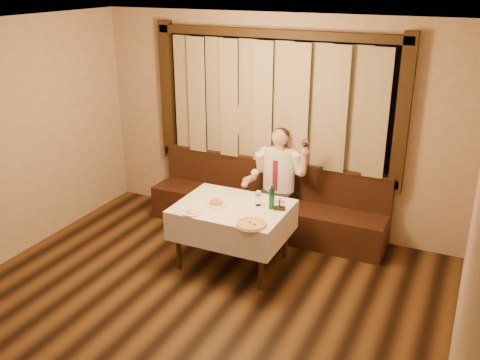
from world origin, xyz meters
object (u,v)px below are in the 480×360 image
at_px(dining_table, 233,214).
at_px(cruet_caddy, 280,206).
at_px(pasta_cream, 193,210).
at_px(seated_man, 277,176).
at_px(pasta_red, 216,201).
at_px(pizza, 252,224).
at_px(banquette, 266,208).
at_px(green_bottle, 272,198).

distance_m(dining_table, cruet_caddy, 0.56).
xyz_separation_m(pasta_cream, seated_man, (0.50, 1.30, 0.04)).
relative_size(dining_table, pasta_red, 4.76).
relative_size(pizza, seated_man, 0.23).
bearing_deg(banquette, seated_man, -26.40).
xyz_separation_m(pizza, pasta_cream, (-0.72, 0.01, 0.02)).
bearing_deg(seated_man, banquette, 153.60).
bearing_deg(cruet_caddy, seated_man, 99.00).
distance_m(pasta_red, green_bottle, 0.65).
relative_size(pasta_cream, cruet_caddy, 1.87).
relative_size(green_bottle, cruet_caddy, 2.19).
relative_size(dining_table, pasta_cream, 5.16).
bearing_deg(cruet_caddy, dining_table, 178.31).
xyz_separation_m(pasta_red, green_bottle, (0.62, 0.16, 0.09)).
relative_size(banquette, cruet_caddy, 24.27).
relative_size(banquette, green_bottle, 11.09).
bearing_deg(cruet_caddy, pasta_red, 178.67).
distance_m(pasta_red, seated_man, 1.05).
height_order(banquette, pizza, banquette).
relative_size(dining_table, seated_man, 0.89).
relative_size(pizza, pasta_red, 1.25).
relative_size(pasta_cream, green_bottle, 0.85).
xyz_separation_m(banquette, pizza, (0.41, -1.40, 0.46)).
bearing_deg(dining_table, cruet_caddy, 12.46).
bearing_deg(green_bottle, seated_man, 107.14).
bearing_deg(green_bottle, cruet_caddy, 0.82).
relative_size(banquette, pizza, 9.58).
height_order(green_bottle, seated_man, seated_man).
relative_size(dining_table, pizza, 3.80).
relative_size(pizza, green_bottle, 1.16).
height_order(banquette, dining_table, banquette).
bearing_deg(pasta_cream, green_bottle, 32.87).
height_order(banquette, pasta_red, banquette).
distance_m(pasta_cream, green_bottle, 0.89).
distance_m(banquette, green_bottle, 1.16).
relative_size(pasta_red, seated_man, 0.19).
relative_size(pasta_red, cruet_caddy, 2.02).
bearing_deg(cruet_caddy, pizza, -118.06).
distance_m(green_bottle, seated_man, 0.86).
height_order(dining_table, seated_man, seated_man).
xyz_separation_m(pasta_red, cruet_caddy, (0.72, 0.16, 0.01)).
relative_size(cruet_caddy, seated_man, 0.09).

